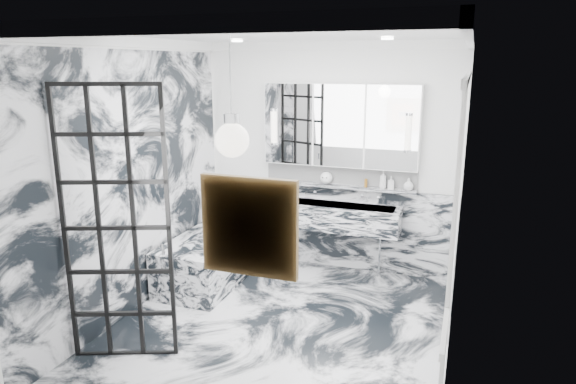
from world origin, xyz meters
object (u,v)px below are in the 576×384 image
at_px(trough_sink, 334,216).
at_px(bathtub, 214,256).
at_px(mirror_cabinet, 340,126).
at_px(crittall_door, 117,228).

bearing_deg(trough_sink, bathtub, -153.52).
bearing_deg(mirror_cabinet, trough_sink, -90.00).
bearing_deg(bathtub, mirror_cabinet, 32.06).
bearing_deg(bathtub, crittall_door, -88.55).
distance_m(crittall_door, mirror_cabinet, 2.98).
height_order(trough_sink, mirror_cabinet, mirror_cabinet).
relative_size(crittall_door, bathtub, 1.45).
height_order(crittall_door, trough_sink, crittall_door).
relative_size(crittall_door, mirror_cabinet, 1.26).
relative_size(crittall_door, trough_sink, 1.49).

